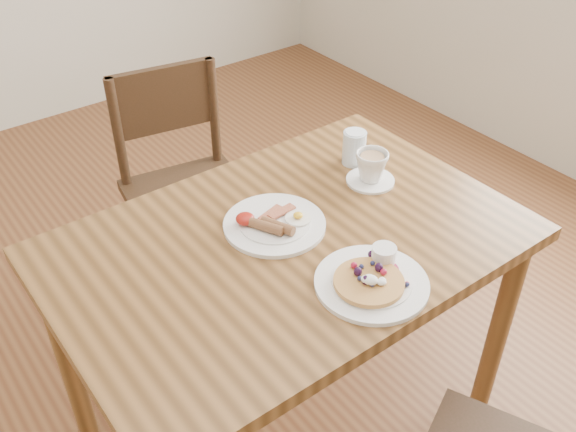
# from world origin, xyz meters

# --- Properties ---
(ground) EXTENTS (5.00, 5.00, 0.00)m
(ground) POSITION_xyz_m (0.00, 0.00, 0.00)
(ground) COLOR #5C321A
(ground) RESTS_ON ground
(dining_table) EXTENTS (1.20, 0.80, 0.75)m
(dining_table) POSITION_xyz_m (0.00, 0.00, 0.65)
(dining_table) COLOR brown
(dining_table) RESTS_ON ground
(chair_far) EXTENTS (0.49, 0.49, 0.88)m
(chair_far) POSITION_xyz_m (0.09, 0.74, 0.49)
(chair_far) COLOR #351E13
(chair_far) RESTS_ON ground
(pancake_plate) EXTENTS (0.27, 0.27, 0.06)m
(pancake_plate) POSITION_xyz_m (0.05, -0.26, 0.76)
(pancake_plate) COLOR white
(pancake_plate) RESTS_ON dining_table
(breakfast_plate) EXTENTS (0.27, 0.27, 0.04)m
(breakfast_plate) POSITION_xyz_m (-0.00, 0.06, 0.76)
(breakfast_plate) COLOR white
(breakfast_plate) RESTS_ON dining_table
(teacup_saucer) EXTENTS (0.14, 0.14, 0.10)m
(teacup_saucer) POSITION_xyz_m (0.35, 0.06, 0.79)
(teacup_saucer) COLOR white
(teacup_saucer) RESTS_ON dining_table
(water_glass) EXTENTS (0.07, 0.07, 0.10)m
(water_glass) POSITION_xyz_m (0.38, 0.17, 0.80)
(water_glass) COLOR silver
(water_glass) RESTS_ON dining_table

